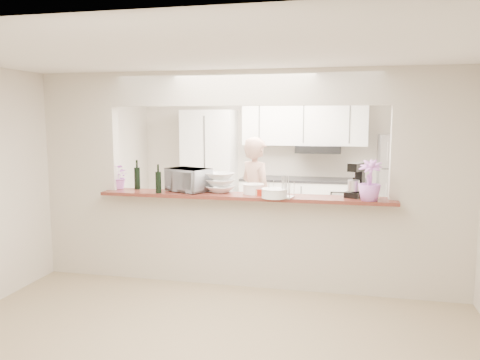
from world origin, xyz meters
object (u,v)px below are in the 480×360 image
(refrigerator, at_px, (401,187))
(toaster_oven, at_px, (188,180))
(stand_mixer, at_px, (356,182))
(person, at_px, (256,198))

(refrigerator, height_order, toaster_oven, refrigerator)
(refrigerator, xyz_separation_m, stand_mixer, (-0.79, -2.59, 0.41))
(stand_mixer, bearing_deg, refrigerator, 72.93)
(refrigerator, distance_m, person, 2.60)
(stand_mixer, bearing_deg, person, 140.67)
(toaster_oven, distance_m, stand_mixer, 1.96)
(toaster_oven, relative_size, person, 0.29)
(toaster_oven, xyz_separation_m, person, (0.63, 1.10, -0.38))
(toaster_oven, distance_m, person, 1.32)
(toaster_oven, height_order, stand_mixer, stand_mixer)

